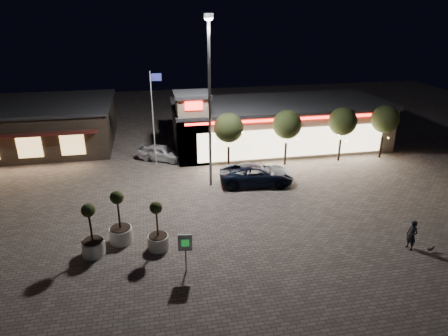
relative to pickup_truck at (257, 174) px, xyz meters
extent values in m
plane|color=slate|center=(-5.52, -7.57, -0.79)|extent=(90.00, 90.00, 0.00)
cube|color=gray|center=(4.48, 8.43, 1.21)|extent=(20.00, 8.00, 4.00)
cube|color=#262628|center=(4.48, 8.43, 3.36)|extent=(20.40, 8.40, 0.30)
cube|color=#F6E2B9|center=(4.48, 4.38, 0.81)|extent=(17.00, 0.12, 2.60)
cube|color=red|center=(4.48, 4.35, 2.96)|extent=(19.00, 0.10, 0.18)
cube|color=gray|center=(-4.22, 5.73, 2.11)|extent=(2.60, 2.60, 5.80)
cube|color=#262628|center=(-4.22, 5.73, 5.16)|extent=(3.00, 3.00, 0.30)
cube|color=red|center=(-4.22, 4.38, 4.51)|extent=(1.40, 0.10, 0.70)
cube|color=#382D23|center=(-19.52, 12.43, 1.21)|extent=(16.00, 10.00, 4.00)
cube|color=#262628|center=(-19.52, 12.43, 3.36)|extent=(16.40, 10.40, 0.30)
cube|color=#591E19|center=(-19.52, 7.03, 2.01)|extent=(14.40, 0.80, 0.15)
cube|color=#E7B168|center=(-18.02, 7.38, 0.81)|extent=(2.00, 0.12, 1.80)
cube|color=#E7B168|center=(-14.52, 7.38, 0.81)|extent=(2.00, 0.12, 1.80)
cylinder|color=gray|center=(-3.52, 0.43, 5.21)|extent=(0.20, 0.20, 12.00)
cube|color=gray|center=(-3.52, 0.43, 11.41)|extent=(0.60, 0.40, 0.35)
cube|color=white|center=(-3.52, 0.43, 11.21)|extent=(0.45, 0.30, 0.08)
cylinder|color=white|center=(-7.52, 5.43, 3.21)|extent=(0.10, 0.10, 8.00)
cube|color=navy|center=(-7.07, 5.43, 6.71)|extent=(0.90, 0.04, 0.60)
cylinder|color=#332319|center=(-1.52, 3.43, 0.17)|extent=(0.20, 0.20, 1.92)
sphere|color=#2D3819|center=(-1.52, 3.43, 2.78)|extent=(2.42, 2.42, 2.42)
cylinder|color=#332319|center=(3.48, 3.43, 0.17)|extent=(0.20, 0.20, 1.92)
sphere|color=#2D3819|center=(3.48, 3.43, 2.78)|extent=(2.42, 2.42, 2.42)
cylinder|color=#332319|center=(8.48, 3.43, 0.17)|extent=(0.20, 0.20, 1.92)
sphere|color=#2D3819|center=(8.48, 3.43, 2.78)|extent=(2.42, 2.42, 2.42)
cylinder|color=#332319|center=(12.48, 3.43, 0.17)|extent=(0.20, 0.20, 1.92)
sphere|color=#2D3819|center=(12.48, 3.43, 2.78)|extent=(2.42, 2.42, 2.42)
imported|color=black|center=(0.00, 0.00, 0.00)|extent=(5.97, 3.27, 1.58)
imported|color=silver|center=(-7.00, 6.43, -0.09)|extent=(4.43, 3.36, 1.41)
imported|color=black|center=(6.28, -10.21, 0.09)|extent=(0.56, 0.72, 1.76)
cube|color=#59514C|center=(7.21, -10.75, -0.57)|extent=(0.38, 0.22, 0.19)
sphere|color=#59514C|center=(7.41, -10.71, -0.49)|extent=(0.17, 0.17, 0.17)
cylinder|color=silver|center=(-9.92, -6.37, -0.35)|extent=(1.34, 1.34, 0.89)
cylinder|color=black|center=(-9.92, -6.37, 0.12)|extent=(1.16, 1.16, 0.07)
cylinder|color=#332319|center=(-9.92, -6.37, 1.16)|extent=(0.11, 0.11, 2.01)
sphere|color=#2D3819|center=(-9.92, -6.37, 2.11)|extent=(0.78, 0.78, 0.78)
cylinder|color=silver|center=(-11.36, -7.40, -0.36)|extent=(1.28, 1.28, 0.86)
cylinder|color=black|center=(-11.36, -7.40, 0.08)|extent=(1.11, 1.11, 0.06)
cylinder|color=#332319|center=(-11.36, -7.40, 1.08)|extent=(0.11, 0.11, 1.92)
sphere|color=#2D3819|center=(-11.36, -7.40, 1.99)|extent=(0.75, 0.75, 0.75)
cylinder|color=silver|center=(-7.80, -7.47, -0.39)|extent=(1.21, 1.21, 0.80)
cylinder|color=black|center=(-7.80, -7.47, 0.03)|extent=(1.04, 1.04, 0.06)
cylinder|color=#332319|center=(-7.80, -7.47, 0.97)|extent=(0.10, 0.10, 1.81)
sphere|color=#2D3819|center=(-7.80, -7.47, 1.82)|extent=(0.70, 0.70, 0.70)
cylinder|color=gray|center=(-6.46, -9.87, -0.12)|extent=(0.09, 0.09, 1.34)
cube|color=white|center=(-6.46, -9.87, 0.94)|extent=(0.73, 0.16, 0.95)
cube|color=green|center=(-6.46, -9.92, 0.94)|extent=(0.39, 0.07, 0.39)
camera|label=1|loc=(-7.77, -27.18, 12.23)|focal=32.00mm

